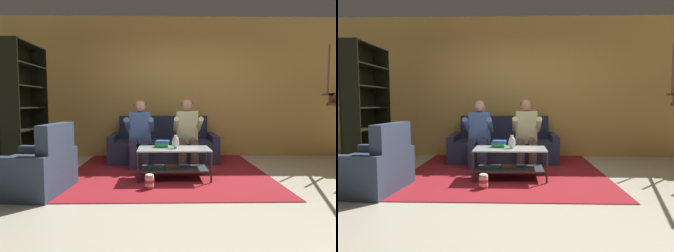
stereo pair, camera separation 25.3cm
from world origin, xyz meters
TOP-DOWN VIEW (x-y plane):
  - ground at (0.00, 0.00)m, footprint 16.80×16.80m
  - back_partition at (0.00, 2.46)m, footprint 8.40×0.12m
  - couch at (-0.32, 1.90)m, footprint 2.03×0.91m
  - person_seated_left at (-0.73, 1.36)m, footprint 0.50×0.58m
  - person_seated_right at (0.10, 1.36)m, footprint 0.50×0.58m
  - coffee_table at (-0.17, 0.50)m, footprint 1.06×0.56m
  - area_rug at (-0.24, 1.07)m, footprint 3.09×3.34m
  - vase at (-0.14, 0.51)m, footprint 0.11×0.11m
  - book_stack at (-0.34, 0.62)m, footprint 0.22×0.19m
  - bookshelf at (-2.66, 1.09)m, footprint 0.32×1.14m
  - armchair at (-1.95, -0.13)m, footprint 0.92×1.03m
  - popcorn_tub at (-0.51, -0.04)m, footprint 0.12×0.12m

SIDE VIEW (x-z plane):
  - ground at x=0.00m, z-range 0.00..0.00m
  - area_rug at x=-0.24m, z-range 0.00..0.01m
  - popcorn_tub at x=-0.51m, z-range 0.00..0.21m
  - couch at x=-0.32m, z-range -0.15..0.71m
  - armchair at x=-1.95m, z-range -0.15..0.72m
  - coffee_table at x=-0.17m, z-range 0.07..0.53m
  - book_stack at x=-0.34m, z-range 0.46..0.56m
  - vase at x=-0.14m, z-range 0.46..0.65m
  - person_seated_left at x=-0.73m, z-range 0.05..1.22m
  - person_seated_right at x=0.10m, z-range 0.05..1.24m
  - bookshelf at x=-2.66m, z-range -0.12..1.99m
  - back_partition at x=0.00m, z-range 0.00..2.90m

